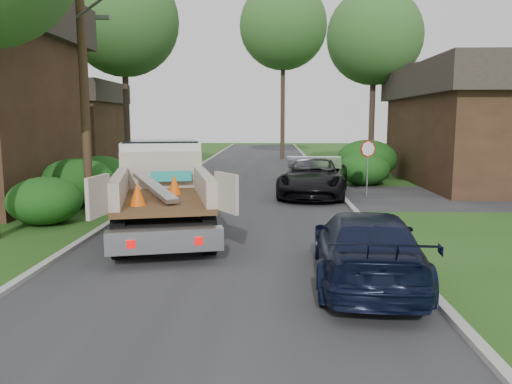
{
  "coord_description": "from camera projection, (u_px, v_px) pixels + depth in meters",
  "views": [
    {
      "loc": [
        1.05,
        -12.54,
        3.33
      ],
      "look_at": [
        0.6,
        2.15,
        1.2
      ],
      "focal_mm": 35.0,
      "sensor_mm": 36.0,
      "label": 1
    }
  ],
  "objects": [
    {
      "name": "ground",
      "position": [
        230.0,
        250.0,
        12.92
      ],
      "size": [
        120.0,
        120.0,
        0.0
      ],
      "primitive_type": "plane",
      "color": "#214D16",
      "rests_on": "ground"
    },
    {
      "name": "road",
      "position": [
        248.0,
        193.0,
        22.81
      ],
      "size": [
        8.0,
        90.0,
        0.02
      ],
      "primitive_type": "cube",
      "color": "#28282B",
      "rests_on": "ground"
    },
    {
      "name": "curb_left",
      "position": [
        159.0,
        192.0,
        22.92
      ],
      "size": [
        0.2,
        90.0,
        0.12
      ],
      "primitive_type": "cube",
      "color": "#9E9E99",
      "rests_on": "ground"
    },
    {
      "name": "curb_right",
      "position": [
        338.0,
        192.0,
        22.67
      ],
      "size": [
        0.2,
        90.0,
        0.12
      ],
      "primitive_type": "cube",
      "color": "#9E9E99",
      "rests_on": "ground"
    },
    {
      "name": "stop_sign",
      "position": [
        368.0,
        156.0,
        21.41
      ],
      "size": [
        0.71,
        0.32,
        2.48
      ],
      "color": "slate",
      "rests_on": "ground"
    },
    {
      "name": "utility_pole",
      "position": [
        83.0,
        66.0,
        17.26
      ],
      "size": [
        2.42,
        1.25,
        10.0
      ],
      "color": "#382619",
      "rests_on": "ground"
    },
    {
      "name": "house_left_far",
      "position": [
        62.0,
        124.0,
        34.65
      ],
      "size": [
        7.56,
        7.56,
        6.0
      ],
      "color": "#362116",
      "rests_on": "ground"
    },
    {
      "name": "house_right",
      "position": [
        501.0,
        123.0,
        25.92
      ],
      "size": [
        9.72,
        12.96,
        6.2
      ],
      "rotation": [
        0.0,
        0.0,
        1.57
      ],
      "color": "#362116",
      "rests_on": "ground"
    },
    {
      "name": "hedge_left_a",
      "position": [
        45.0,
        201.0,
        15.96
      ],
      "size": [
        2.34,
        2.34,
        1.53
      ],
      "primitive_type": "ellipsoid",
      "color": "#114914",
      "rests_on": "ground"
    },
    {
      "name": "hedge_left_b",
      "position": [
        77.0,
        182.0,
        19.41
      ],
      "size": [
        2.86,
        2.86,
        1.87
      ],
      "primitive_type": "ellipsoid",
      "color": "#114914",
      "rests_on": "ground"
    },
    {
      "name": "hedge_left_c",
      "position": [
        100.0,
        174.0,
        22.89
      ],
      "size": [
        2.6,
        2.6,
        1.7
      ],
      "primitive_type": "ellipsoid",
      "color": "#114914",
      "rests_on": "ground"
    },
    {
      "name": "hedge_right_a",
      "position": [
        364.0,
        169.0,
        25.48
      ],
      "size": [
        2.6,
        2.6,
        1.7
      ],
      "primitive_type": "ellipsoid",
      "color": "#114914",
      "rests_on": "ground"
    },
    {
      "name": "hedge_right_b",
      "position": [
        367.0,
        159.0,
        28.39
      ],
      "size": [
        3.38,
        3.38,
        2.21
      ],
      "primitive_type": "ellipsoid",
      "color": "#114914",
      "rests_on": "ground"
    },
    {
      "name": "tree_left_far",
      "position": [
        123.0,
        21.0,
        28.67
      ],
      "size": [
        6.4,
        6.4,
        12.2
      ],
      "color": "#2D2119",
      "rests_on": "ground"
    },
    {
      "name": "tree_right_far",
      "position": [
        374.0,
        37.0,
        31.26
      ],
      "size": [
        6.0,
        6.0,
        11.5
      ],
      "color": "#2D2119",
      "rests_on": "ground"
    },
    {
      "name": "tree_center_far",
      "position": [
        283.0,
        26.0,
        40.95
      ],
      "size": [
        7.2,
        7.2,
        14.6
      ],
      "color": "#2D2119",
      "rests_on": "ground"
    },
    {
      "name": "flatbed_truck",
      "position": [
        162.0,
        181.0,
        15.38
      ],
      "size": [
        4.41,
        7.47,
        2.66
      ],
      "rotation": [
        0.0,
        0.0,
        0.23
      ],
      "color": "black",
      "rests_on": "ground"
    },
    {
      "name": "black_pickup",
      "position": [
        314.0,
        177.0,
        21.9
      ],
      "size": [
        3.71,
        6.37,
        1.67
      ],
      "primitive_type": "imported",
      "rotation": [
        0.0,
        0.0,
        -0.16
      ],
      "color": "black",
      "rests_on": "ground"
    },
    {
      "name": "navy_suv",
      "position": [
        366.0,
        247.0,
        10.25
      ],
      "size": [
        2.46,
        5.24,
        1.48
      ],
      "primitive_type": "imported",
      "rotation": [
        0.0,
        0.0,
        3.06
      ],
      "color": "black",
      "rests_on": "ground"
    }
  ]
}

